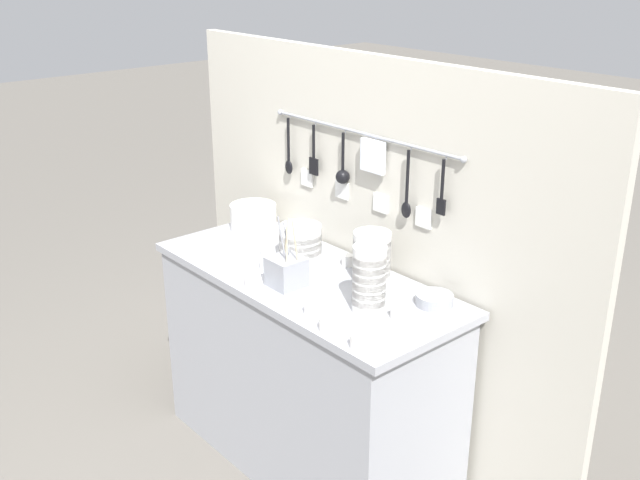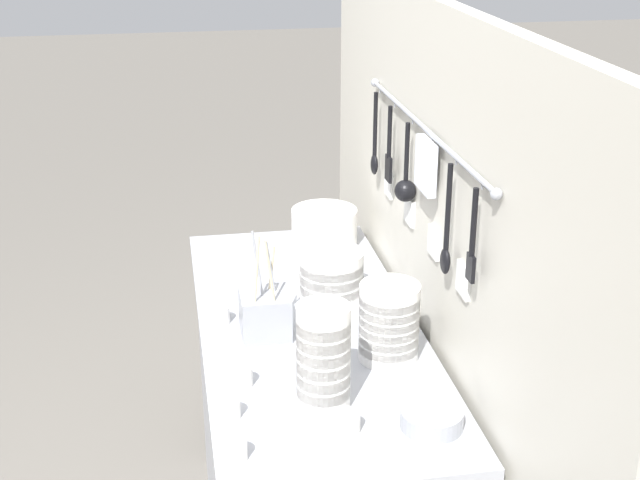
# 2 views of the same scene
# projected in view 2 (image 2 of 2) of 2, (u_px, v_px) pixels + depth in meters

# --- Properties ---
(counter) EXTENTS (1.30, 0.54, 0.84)m
(counter) POSITION_uv_depth(u_px,v_px,m) (309.00, 463.00, 2.40)
(counter) COLOR #9EA0A8
(counter) RESTS_ON ground
(back_wall) EXTENTS (2.10, 0.09, 1.63)m
(back_wall) POSITION_uv_depth(u_px,v_px,m) (426.00, 322.00, 2.30)
(back_wall) COLOR beige
(back_wall) RESTS_ON ground
(bowl_stack_wide_centre) EXTENTS (0.11, 0.11, 0.24)m
(bowl_stack_wide_centre) POSITION_uv_depth(u_px,v_px,m) (323.00, 357.00, 1.86)
(bowl_stack_wide_centre) COLOR white
(bowl_stack_wide_centre) RESTS_ON counter
(bowl_stack_tall_left) EXTENTS (0.17, 0.17, 0.14)m
(bowl_stack_tall_left) POSITION_uv_depth(u_px,v_px,m) (332.00, 276.00, 2.35)
(bowl_stack_tall_left) COLOR white
(bowl_stack_tall_left) RESTS_ON counter
(bowl_stack_short_front) EXTENTS (0.14, 0.14, 0.19)m
(bowl_stack_short_front) POSITION_uv_depth(u_px,v_px,m) (389.00, 322.00, 2.06)
(bowl_stack_short_front) COLOR white
(bowl_stack_short_front) RESTS_ON counter
(plate_stack) EXTENTS (0.20, 0.20, 0.12)m
(plate_stack) POSITION_uv_depth(u_px,v_px,m) (324.00, 227.00, 2.71)
(plate_stack) COLOR white
(plate_stack) RESTS_ON counter
(steel_mixing_bowl) EXTENTS (0.13, 0.13, 0.04)m
(steel_mixing_bowl) POSITION_uv_depth(u_px,v_px,m) (432.00, 418.00, 1.82)
(steel_mixing_bowl) COLOR #93969E
(steel_mixing_bowl) RESTS_ON counter
(cutlery_caddy) EXTENTS (0.12, 0.12, 0.27)m
(cutlery_caddy) POSITION_uv_depth(u_px,v_px,m) (265.00, 313.00, 2.18)
(cutlery_caddy) COLOR #93969E
(cutlery_caddy) RESTS_ON counter
(cup_back_left) EXTENTS (0.05, 0.05, 0.04)m
(cup_back_left) POSITION_uv_depth(u_px,v_px,m) (242.00, 376.00, 1.97)
(cup_back_left) COLOR white
(cup_back_left) RESTS_ON counter
(cup_by_caddy) EXTENTS (0.05, 0.05, 0.04)m
(cup_by_caddy) POSITION_uv_depth(u_px,v_px,m) (230.00, 408.00, 1.85)
(cup_by_caddy) COLOR white
(cup_by_caddy) RESTS_ON counter
(cup_edge_far) EXTENTS (0.05, 0.05, 0.04)m
(cup_edge_far) POSITION_uv_depth(u_px,v_px,m) (293.00, 278.00, 2.46)
(cup_edge_far) COLOR white
(cup_edge_far) RESTS_ON counter
(cup_front_right) EXTENTS (0.05, 0.05, 0.04)m
(cup_front_right) POSITION_uv_depth(u_px,v_px,m) (382.00, 319.00, 2.23)
(cup_front_right) COLOR white
(cup_front_right) RESTS_ON counter
(cup_mid_row) EXTENTS (0.05, 0.05, 0.04)m
(cup_mid_row) POSITION_uv_depth(u_px,v_px,m) (270.00, 295.00, 2.35)
(cup_mid_row) COLOR white
(cup_mid_row) RESTS_ON counter
(cup_back_right) EXTENTS (0.05, 0.05, 0.04)m
(cup_back_right) POSITION_uv_depth(u_px,v_px,m) (236.00, 449.00, 1.72)
(cup_back_right) COLOR white
(cup_back_right) RESTS_ON counter
(cup_front_left) EXTENTS (0.05, 0.05, 0.04)m
(cup_front_left) POSITION_uv_depth(u_px,v_px,m) (349.00, 422.00, 1.81)
(cup_front_left) COLOR white
(cup_front_left) RESTS_ON counter
(cup_edge_near) EXTENTS (0.05, 0.05, 0.04)m
(cup_edge_near) POSITION_uv_depth(u_px,v_px,m) (221.00, 315.00, 2.25)
(cup_edge_near) COLOR white
(cup_edge_near) RESTS_ON counter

